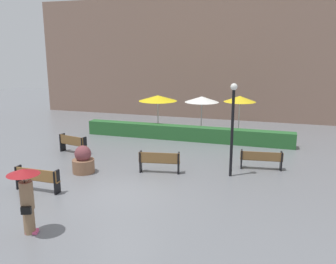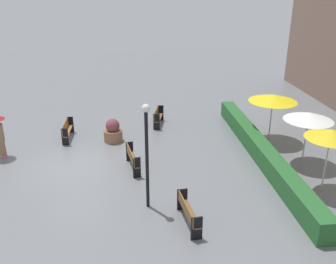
% 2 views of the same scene
% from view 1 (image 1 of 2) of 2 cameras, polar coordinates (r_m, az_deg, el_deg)
% --- Properties ---
extents(ground_plane, '(60.00, 60.00, 0.00)m').
position_cam_1_polar(ground_plane, '(13.45, -7.38, -9.71)').
color(ground_plane, slate).
extents(bench_mid_center, '(1.79, 0.61, 0.92)m').
position_cam_1_polar(bench_mid_center, '(15.25, -1.40, -4.62)').
color(bench_mid_center, brown).
rests_on(bench_mid_center, ground).
extents(bench_far_left, '(1.66, 0.71, 0.92)m').
position_cam_1_polar(bench_far_left, '(18.79, -15.13, -1.70)').
color(bench_far_left, brown).
rests_on(bench_far_left, ground).
extents(bench_far_right, '(1.86, 0.59, 0.83)m').
position_cam_1_polar(bench_far_right, '(16.25, 14.79, -4.17)').
color(bench_far_right, brown).
rests_on(bench_far_right, ground).
extents(bench_near_left, '(1.83, 0.36, 0.90)m').
position_cam_1_polar(bench_near_left, '(14.18, -20.38, -6.91)').
color(bench_near_left, olive).
rests_on(bench_near_left, ground).
extents(pedestrian_with_umbrella, '(0.90, 0.90, 1.99)m').
position_cam_1_polar(pedestrian_with_umbrella, '(10.87, -21.89, -9.09)').
color(pedestrian_with_umbrella, '#8C6B4C').
rests_on(pedestrian_with_umbrella, ground).
extents(planter_pot, '(0.94, 0.94, 1.20)m').
position_cam_1_polar(planter_pot, '(15.74, -13.49, -4.56)').
color(planter_pot, brown).
rests_on(planter_pot, ground).
extents(lamp_post, '(0.28, 0.28, 3.90)m').
position_cam_1_polar(lamp_post, '(14.65, 10.36, 1.86)').
color(lamp_post, black).
rests_on(lamp_post, ground).
extents(patio_umbrella_yellow, '(2.39, 2.39, 2.43)m').
position_cam_1_polar(patio_umbrella_yellow, '(22.20, -1.64, 5.46)').
color(patio_umbrella_yellow, silver).
rests_on(patio_umbrella_yellow, ground).
extents(patio_umbrella_white, '(2.11, 2.11, 2.39)m').
position_cam_1_polar(patio_umbrella_white, '(22.05, 5.46, 5.26)').
color(patio_umbrella_white, silver).
rests_on(patio_umbrella_white, ground).
extents(patio_umbrella_yellow_far, '(1.89, 1.89, 2.55)m').
position_cam_1_polar(patio_umbrella_yellow_far, '(21.40, 11.48, 5.23)').
color(patio_umbrella_yellow_far, silver).
rests_on(patio_umbrella_yellow_far, ground).
extents(hedge_strip, '(12.32, 0.70, 0.84)m').
position_cam_1_polar(hedge_strip, '(20.83, 2.81, -0.18)').
color(hedge_strip, '#28602D').
rests_on(hedge_strip, ground).
extents(building_facade, '(28.00, 1.20, 9.10)m').
position_cam_1_polar(building_facade, '(27.75, 6.42, 11.67)').
color(building_facade, '#846656').
rests_on(building_facade, ground).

